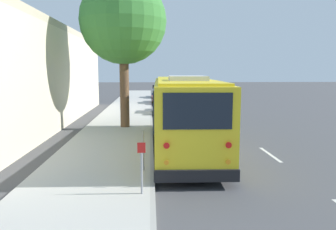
# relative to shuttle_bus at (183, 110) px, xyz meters

# --- Properties ---
(ground_plane) EXTENTS (160.00, 160.00, 0.00)m
(ground_plane) POSITION_rel_shuttle_bus_xyz_m (-0.20, -0.53, -1.76)
(ground_plane) COLOR #474749
(sidewalk_slab) EXTENTS (80.00, 3.88, 0.15)m
(sidewalk_slab) POSITION_rel_shuttle_bus_xyz_m (-0.20, 3.44, -1.68)
(sidewalk_slab) COLOR #B2AFA8
(sidewalk_slab) RESTS_ON ground
(curb_strip) EXTENTS (80.00, 0.14, 0.15)m
(curb_strip) POSITION_rel_shuttle_bus_xyz_m (-0.20, 1.42, -1.68)
(curb_strip) COLOR #9D9A94
(curb_strip) RESTS_ON ground
(shuttle_bus) EXTENTS (10.73, 2.79, 3.29)m
(shuttle_bus) POSITION_rel_shuttle_bus_xyz_m (0.00, 0.00, 0.00)
(shuttle_bus) COLOR yellow
(shuttle_bus) RESTS_ON ground
(parked_sedan_tan) EXTENTS (4.53, 1.84, 1.30)m
(parked_sedan_tan) POSITION_rel_shuttle_bus_xyz_m (11.84, 0.17, -1.15)
(parked_sedan_tan) COLOR tan
(parked_sedan_tan) RESTS_ON ground
(parked_sedan_maroon) EXTENTS (4.70, 2.06, 1.26)m
(parked_sedan_maroon) POSITION_rel_shuttle_bus_xyz_m (19.25, 0.29, -1.17)
(parked_sedan_maroon) COLOR maroon
(parked_sedan_maroon) RESTS_ON ground
(parked_sedan_navy) EXTENTS (4.44, 1.97, 1.30)m
(parked_sedan_navy) POSITION_rel_shuttle_bus_xyz_m (26.15, 0.33, -1.15)
(parked_sedan_navy) COLOR #19234C
(parked_sedan_navy) RESTS_ON ground
(street_tree) EXTENTS (4.98, 4.98, 9.40)m
(street_tree) POSITION_rel_shuttle_bus_xyz_m (5.15, 2.99, 4.87)
(street_tree) COLOR brown
(street_tree) RESTS_ON sidewalk_slab
(sign_post_near) EXTENTS (0.06, 0.22, 1.43)m
(sign_post_near) POSITION_rel_shuttle_bus_xyz_m (-5.78, 1.72, -0.87)
(sign_post_near) COLOR gray
(sign_post_near) RESTS_ON sidewalk_slab
(sign_post_far) EXTENTS (0.06, 0.06, 1.36)m
(sign_post_far) POSITION_rel_shuttle_bus_xyz_m (-3.67, 1.72, -0.92)
(sign_post_far) COLOR gray
(sign_post_far) RESTS_ON sidewalk_slab
(building_backdrop) EXTENTS (25.32, 7.22, 6.31)m
(building_backdrop) POSITION_rel_shuttle_bus_xyz_m (6.56, 10.32, 1.21)
(building_backdrop) COLOR beige
(building_backdrop) RESTS_ON ground
(lane_stripe_mid) EXTENTS (2.40, 0.14, 0.01)m
(lane_stripe_mid) POSITION_rel_shuttle_bus_xyz_m (-1.32, -3.53, -1.75)
(lane_stripe_mid) COLOR silver
(lane_stripe_mid) RESTS_ON ground
(lane_stripe_ahead) EXTENTS (2.40, 0.14, 0.01)m
(lane_stripe_ahead) POSITION_rel_shuttle_bus_xyz_m (4.68, -3.53, -1.75)
(lane_stripe_ahead) COLOR silver
(lane_stripe_ahead) RESTS_ON ground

